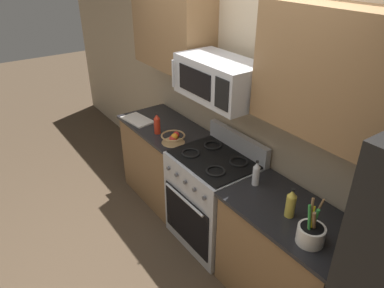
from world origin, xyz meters
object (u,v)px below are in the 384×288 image
Objects in this scene: fruit_basket at (173,138)px; bottle_oil at (291,204)px; cutting_board at (138,120)px; bottle_hot_sauce at (157,124)px; range_oven at (213,199)px; apple_loose at (173,139)px; microwave at (220,79)px; utensil_crock at (311,233)px; bottle_vinegar at (256,174)px.

fruit_basket is 1.02× the size of bottle_oil.
bottle_hot_sauce is at bearing 3.50° from cutting_board.
range_oven is 0.68m from apple_loose.
bottle_hot_sauce is (0.39, 0.02, 0.09)m from cutting_board.
bottle_hot_sauce is (-0.74, -0.18, -0.64)m from microwave.
bottle_hot_sauce is (-1.64, -0.11, -0.00)m from bottle_oil.
utensil_crock is at bearing 0.93° from cutting_board.
bottle_oil reaches higher than fruit_basket.
bottle_vinegar is (1.23, 0.18, -0.00)m from bottle_hot_sauce.
range_oven is 5.01× the size of bottle_vinegar.
bottle_oil is at bearing 3.72° from bottle_hot_sauce.
apple_loose is (-0.47, -0.13, 0.48)m from range_oven.
range_oven is 0.73m from bottle_vinegar.
fruit_basket is at bearing 4.51° from cutting_board.
cutting_board is (-2.29, -0.04, -0.06)m from utensil_crock.
range_oven reaches higher than fruit_basket.
cutting_board is at bearing -171.18° from range_oven.
apple_loose is at bearing 179.82° from utensil_crock.
fruit_basket is at bearing -162.64° from microwave.
cutting_board is at bearing -179.07° from utensil_crock.
bottle_oil is 1.65m from bottle_hot_sauce.
range_oven is at bearing 11.56° from bottle_hot_sauce.
fruit_basket is 2.86× the size of apple_loose.
fruit_basket is (-0.48, -0.15, -0.69)m from microwave.
apple_loose is (-1.62, 0.00, -0.03)m from utensil_crock.
range_oven is 1.05m from bottle_oil.
microwave is at bearing 10.12° from cutting_board.
bottle_vinegar reaches higher than apple_loose.
utensil_crock is 1.41× the size of fruit_basket.
bottle_vinegar is at bearing 170.04° from bottle_oil.
cutting_board is 1.55× the size of bottle_oil.
apple_loose is 0.28m from bottle_hot_sauce.
utensil_crock is 4.03× the size of apple_loose.
cutting_board is at bearing -176.37° from apple_loose.
microwave reaches higher than utensil_crock.
utensil_crock is 1.62m from apple_loose.
bottle_oil reaches higher than range_oven.
bottle_hot_sauce reaches higher than cutting_board.
bottle_oil is 1.06× the size of bottle_vinegar.
cutting_board is at bearing -176.32° from bottle_oil.
microwave reaches higher than bottle_vinegar.
utensil_crock reaches higher than range_oven.
fruit_basket is (-0.48, -0.12, 0.48)m from range_oven.
bottle_hot_sauce is at bearing -168.44° from range_oven.
utensil_crock is at bearing -6.85° from range_oven.
range_oven is at bearing 173.15° from utensil_crock.
bottle_oil is at bearing -9.96° from bottle_vinegar.
fruit_basket is 0.02m from apple_loose.
microwave is 1.34m from utensil_crock.
bottle_oil is (0.90, -0.04, 0.54)m from range_oven.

